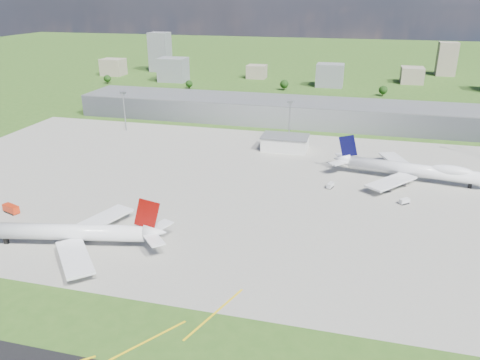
% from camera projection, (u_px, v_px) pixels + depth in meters
% --- Properties ---
extents(ground, '(1400.00, 1400.00, 0.00)m').
position_uv_depth(ground, '(282.00, 127.00, 322.46)').
color(ground, '#31581B').
rests_on(ground, ground).
extents(apron, '(360.00, 190.00, 0.08)m').
position_uv_depth(apron, '(264.00, 188.00, 221.21)').
color(apron, gray).
rests_on(apron, ground).
extents(terminal, '(300.00, 42.00, 15.00)m').
position_uv_depth(terminal, '(286.00, 111.00, 333.17)').
color(terminal, slate).
rests_on(terminal, ground).
extents(ops_building, '(26.00, 16.00, 8.00)m').
position_uv_depth(ops_building, '(285.00, 143.00, 273.70)').
color(ops_building, silver).
rests_on(ops_building, ground).
extents(mast_west, '(3.50, 2.00, 25.90)m').
position_uv_depth(mast_west, '(124.00, 104.00, 307.42)').
color(mast_west, gray).
rests_on(mast_west, ground).
extents(mast_center, '(3.50, 2.00, 25.90)m').
position_uv_depth(mast_center, '(290.00, 114.00, 282.10)').
color(mast_center, gray).
rests_on(mast_center, ground).
extents(airliner_red_twin, '(70.22, 53.98, 19.40)m').
position_uv_depth(airliner_red_twin, '(73.00, 233.00, 168.96)').
color(airliner_red_twin, white).
rests_on(airliner_red_twin, ground).
extents(airliner_blue_quad, '(76.08, 59.16, 19.90)m').
position_uv_depth(airliner_blue_quad, '(414.00, 170.00, 227.89)').
color(airliner_blue_quad, white).
rests_on(airliner_blue_quad, ground).
extents(fire_truck, '(8.35, 5.30, 3.48)m').
position_uv_depth(fire_truck, '(11.00, 209.00, 195.49)').
color(fire_truck, red).
rests_on(fire_truck, ground).
extents(tug_yellow, '(4.49, 4.05, 1.92)m').
position_uv_depth(tug_yellow, '(130.00, 237.00, 174.72)').
color(tug_yellow, '#C5B80B').
rests_on(tug_yellow, ground).
extents(van_white_near, '(3.51, 5.18, 2.45)m').
position_uv_depth(van_white_near, '(330.00, 186.00, 220.70)').
color(van_white_near, silver).
rests_on(van_white_near, ground).
extents(van_white_far, '(5.00, 4.65, 2.43)m').
position_uv_depth(van_white_far, '(404.00, 201.00, 203.96)').
color(van_white_far, silver).
rests_on(van_white_far, ground).
extents(bldg_far_w, '(24.00, 20.00, 18.00)m').
position_uv_depth(bldg_far_w, '(113.00, 67.00, 522.65)').
color(bldg_far_w, gray).
rests_on(bldg_far_w, ground).
extents(bldg_w, '(28.00, 22.00, 24.00)m').
position_uv_depth(bldg_w, '(173.00, 70.00, 485.14)').
color(bldg_w, slate).
rests_on(bldg_w, ground).
extents(bldg_cw, '(20.00, 18.00, 14.00)m').
position_uv_depth(bldg_cw, '(257.00, 72.00, 504.56)').
color(bldg_cw, gray).
rests_on(bldg_cw, ground).
extents(bldg_c, '(26.00, 20.00, 22.00)m').
position_uv_depth(bldg_c, '(330.00, 75.00, 457.68)').
color(bldg_c, slate).
rests_on(bldg_c, ground).
extents(bldg_ce, '(22.00, 24.00, 16.00)m').
position_uv_depth(bldg_ce, '(412.00, 75.00, 476.37)').
color(bldg_ce, gray).
rests_on(bldg_ce, ground).
extents(bldg_tall_w, '(22.00, 20.00, 44.00)m').
position_uv_depth(bldg_tall_w, '(160.00, 52.00, 544.59)').
color(bldg_tall_w, slate).
rests_on(bldg_tall_w, ground).
extents(bldg_tall_e, '(20.00, 18.00, 36.00)m').
position_uv_depth(bldg_tall_e, '(447.00, 59.00, 517.41)').
color(bldg_tall_e, gray).
rests_on(bldg_tall_e, ground).
extents(tree_far_w, '(7.20, 7.20, 8.80)m').
position_uv_depth(tree_far_w, '(107.00, 79.00, 474.49)').
color(tree_far_w, '#382314').
rests_on(tree_far_w, ground).
extents(tree_w, '(6.75, 6.75, 8.25)m').
position_uv_depth(tree_w, '(189.00, 84.00, 449.41)').
color(tree_w, '#382314').
rests_on(tree_w, ground).
extents(tree_c, '(8.10, 8.10, 9.90)m').
position_uv_depth(tree_c, '(284.00, 84.00, 441.82)').
color(tree_c, '#382314').
rests_on(tree_c, ground).
extents(tree_e, '(7.65, 7.65, 9.35)m').
position_uv_depth(tree_e, '(383.00, 90.00, 416.74)').
color(tree_e, '#382314').
rests_on(tree_e, ground).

